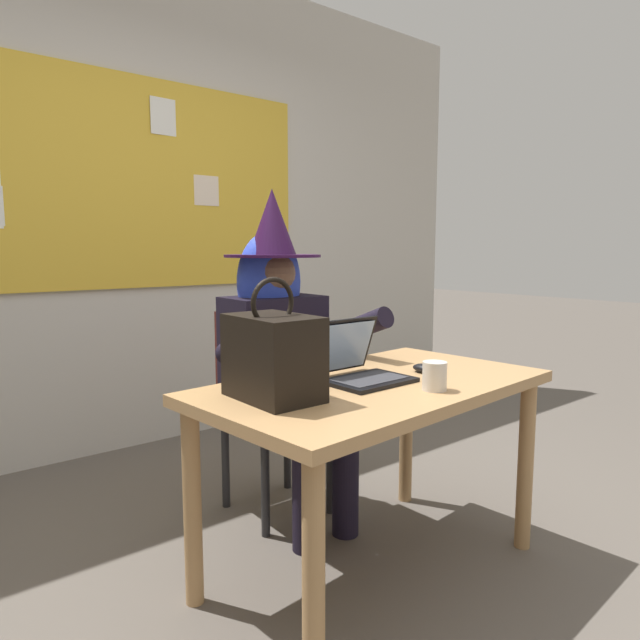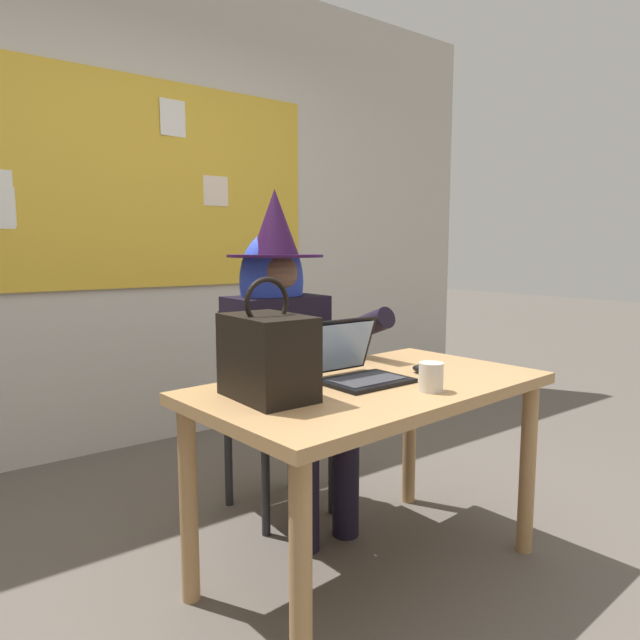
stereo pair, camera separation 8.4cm
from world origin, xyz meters
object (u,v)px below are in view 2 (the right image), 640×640
object	(u,v)px
handbag	(268,356)
person_costumed	(283,339)
chair_at_desk	(270,397)
laptop	(356,367)
coffee_mug	(431,377)
desk_main	(372,409)
computer_mouse	(425,369)

from	to	relation	value
handbag	person_costumed	bearing A→B (deg)	52.81
chair_at_desk	person_costumed	world-z (taller)	person_costumed
laptop	chair_at_desk	bearing A→B (deg)	84.42
chair_at_desk	laptop	world-z (taller)	laptop
handbag	coffee_mug	bearing A→B (deg)	-27.90
person_costumed	handbag	distance (m)	0.70
desk_main	handbag	bearing A→B (deg)	174.75
desk_main	chair_at_desk	bearing A→B (deg)	88.38
chair_at_desk	person_costumed	distance (m)	0.31
desk_main	computer_mouse	size ratio (longest dim) A/B	12.52
chair_at_desk	handbag	xyz separation A→B (m)	(-0.42, -0.68, 0.34)
desk_main	coffee_mug	bearing A→B (deg)	-72.82
computer_mouse	coffee_mug	distance (m)	0.26
person_costumed	laptop	distance (m)	0.54
chair_at_desk	handbag	distance (m)	0.87
laptop	computer_mouse	distance (m)	0.29
person_costumed	laptop	size ratio (longest dim) A/B	4.80
computer_mouse	chair_at_desk	bearing A→B (deg)	97.60
handbag	desk_main	bearing A→B (deg)	-5.25
laptop	desk_main	bearing A→B (deg)	-62.82
desk_main	handbag	xyz separation A→B (m)	(-0.40, 0.04, 0.23)
laptop	person_costumed	bearing A→B (deg)	83.87
person_costumed	laptop	world-z (taller)	person_costumed
chair_at_desk	laptop	xyz separation A→B (m)	(-0.05, -0.66, 0.26)
person_costumed	computer_mouse	world-z (taller)	person_costumed
desk_main	person_costumed	size ratio (longest dim) A/B	0.91
desk_main	handbag	size ratio (longest dim) A/B	3.45
desk_main	handbag	distance (m)	0.47
laptop	handbag	distance (m)	0.38
laptop	computer_mouse	size ratio (longest dim) A/B	2.87
laptop	coffee_mug	size ratio (longest dim) A/B	3.14
desk_main	handbag	world-z (taller)	handbag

